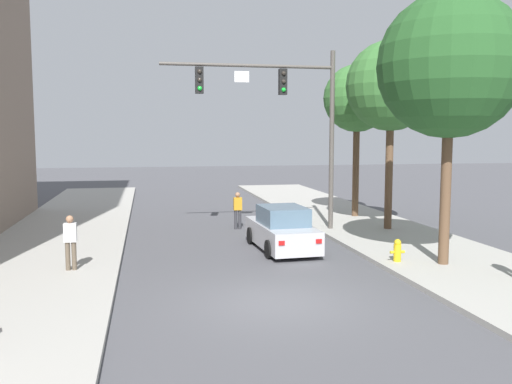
% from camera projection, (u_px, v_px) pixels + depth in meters
% --- Properties ---
extents(ground_plane, '(120.00, 120.00, 0.00)m').
position_uv_depth(ground_plane, '(277.00, 302.00, 13.70)').
color(ground_plane, '#4C4C51').
extents(sidewalk_right, '(5.00, 60.00, 0.15)m').
position_uv_depth(sidewalk_right, '(509.00, 285.00, 14.96)').
color(sidewalk_right, '#A8A59E').
rests_on(sidewalk_right, ground).
extents(traffic_signal_mast, '(7.26, 0.38, 7.50)m').
position_uv_depth(traffic_signal_mast, '(284.00, 105.00, 22.69)').
color(traffic_signal_mast, '#514C47').
rests_on(traffic_signal_mast, sidewalk_right).
extents(car_lead_silver, '(2.00, 4.32, 1.60)m').
position_uv_depth(car_lead_silver, '(282.00, 230.00, 19.84)').
color(car_lead_silver, '#B7B7BC').
rests_on(car_lead_silver, ground).
extents(pedestrian_sidewalk_left_walker, '(0.36, 0.22, 1.64)m').
position_uv_depth(pedestrian_sidewalk_left_walker, '(70.00, 240.00, 16.24)').
color(pedestrian_sidewalk_left_walker, brown).
rests_on(pedestrian_sidewalk_left_walker, sidewalk_left).
extents(pedestrian_crossing_road, '(0.36, 0.22, 1.64)m').
position_uv_depth(pedestrian_crossing_road, '(238.00, 209.00, 24.24)').
color(pedestrian_crossing_road, '#333338').
rests_on(pedestrian_crossing_road, ground).
extents(fire_hydrant, '(0.48, 0.24, 0.72)m').
position_uv_depth(fire_hydrant, '(397.00, 250.00, 17.40)').
color(fire_hydrant, gold).
rests_on(fire_hydrant, sidewalk_right).
extents(street_tree_nearest, '(4.39, 4.39, 8.28)m').
position_uv_depth(street_tree_nearest, '(450.00, 66.00, 16.51)').
color(street_tree_nearest, brown).
rests_on(street_tree_nearest, sidewalk_right).
extents(street_tree_second, '(3.79, 3.79, 7.96)m').
position_uv_depth(street_tree_second, '(391.00, 86.00, 22.98)').
color(street_tree_second, brown).
rests_on(street_tree_second, sidewalk_right).
extents(street_tree_third, '(3.28, 3.28, 7.42)m').
position_uv_depth(street_tree_third, '(357.00, 99.00, 26.70)').
color(street_tree_third, brown).
rests_on(street_tree_third, sidewalk_right).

